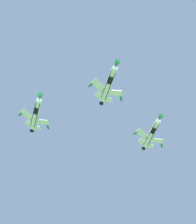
# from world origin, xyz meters

# --- Properties ---
(fighter_jet_lead) EXTENTS (10.34, 15.01, 4.79)m
(fighter_jet_lead) POSITION_xyz_m (-4.10, 66.07, 88.74)
(fighter_jet_lead) COLOR silver
(fighter_jet_left_wing) EXTENTS (10.31, 15.01, 4.87)m
(fighter_jet_left_wing) POSITION_xyz_m (6.10, 90.31, 90.86)
(fighter_jet_left_wing) COLOR silver
(fighter_jet_right_wing) EXTENTS (10.32, 15.01, 4.85)m
(fighter_jet_right_wing) POSITION_xyz_m (-27.70, 75.13, 90.10)
(fighter_jet_right_wing) COLOR silver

